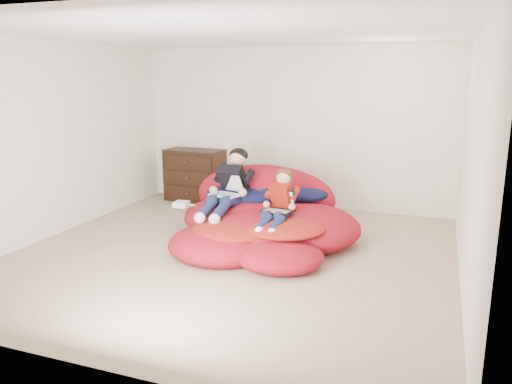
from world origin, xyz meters
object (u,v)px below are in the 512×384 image
younger_boy (279,200)px  laptop_white (228,189)px  older_boy (230,183)px  laptop_black (279,205)px  beanbag_pile (263,219)px  dresser (195,175)px

younger_boy → laptop_white: 0.80m
older_boy → laptop_white: size_ratio=2.50×
older_boy → laptop_black: (0.77, -0.30, -0.15)m
beanbag_pile → laptop_black: 0.54m
older_boy → laptop_black: size_ratio=3.11×
older_boy → younger_boy: (0.77, -0.29, -0.09)m
dresser → laptop_white: bearing=-51.2°
dresser → older_boy: (1.31, -1.57, 0.27)m
laptop_white → laptop_black: (0.77, -0.23, -0.08)m
older_boy → laptop_black: older_boy is taller
older_boy → younger_boy: bearing=-20.8°
older_boy → younger_boy: size_ratio=1.39×
beanbag_pile → younger_boy: 0.57m
younger_boy → laptop_black: younger_boy is taller
younger_boy → laptop_black: size_ratio=2.24×
younger_boy → dresser: bearing=138.2°
younger_boy → laptop_white: bearing=163.8°
dresser → younger_boy: 2.79m
older_boy → younger_boy: 0.83m
older_boy → laptop_black: 0.84m
older_boy → younger_boy: older_boy is taller
older_boy → laptop_black: bearing=-21.1°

